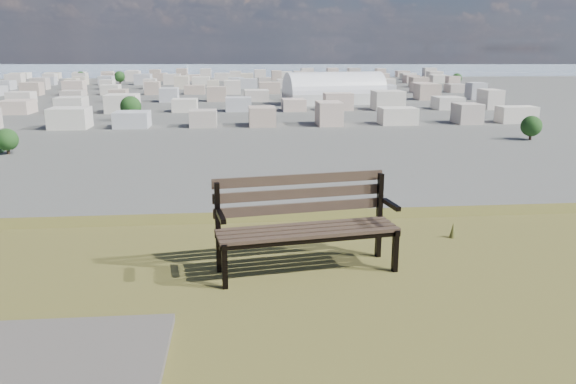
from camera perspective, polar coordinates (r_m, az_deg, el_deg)
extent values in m
cube|color=#3E3023|center=(5.26, 2.53, -4.49)|extent=(1.74, 0.34, 0.03)
cube|color=#3E3023|center=(5.37, 2.18, -4.10)|extent=(1.74, 0.34, 0.03)
cube|color=#3E3023|center=(5.48, 1.84, -3.72)|extent=(1.74, 0.34, 0.03)
cube|color=#3E3023|center=(5.58, 1.51, -3.36)|extent=(1.74, 0.34, 0.03)
cube|color=#3E3023|center=(5.61, 1.31, -1.61)|extent=(1.74, 0.30, 0.10)
cube|color=#3E3023|center=(5.60, 1.25, -0.16)|extent=(1.74, 0.30, 0.10)
cube|color=#3E3023|center=(5.58, 1.19, 1.31)|extent=(1.74, 0.30, 0.10)
cube|color=black|center=(5.16, -6.46, -7.51)|extent=(0.06, 0.07, 0.43)
cube|color=black|center=(5.47, -7.13, -3.64)|extent=(0.06, 0.07, 0.90)
cube|color=black|center=(5.27, -6.81, -4.88)|extent=(0.12, 0.49, 0.05)
cube|color=black|center=(5.15, -6.82, -2.50)|extent=(0.10, 0.35, 0.04)
cube|color=black|center=(5.60, 10.85, -5.87)|extent=(0.06, 0.07, 0.43)
cube|color=black|center=(5.89, 9.26, -2.40)|extent=(0.06, 0.07, 0.90)
cube|color=black|center=(5.71, 10.12, -3.49)|extent=(0.12, 0.49, 0.05)
cube|color=black|center=(5.60, 10.43, -1.26)|extent=(0.10, 0.35, 0.04)
cube|color=black|center=(5.27, 2.56, -4.97)|extent=(1.74, 0.30, 0.04)
cube|color=black|center=(5.61, 1.48, -3.76)|extent=(1.74, 0.30, 0.04)
cone|color=brown|center=(6.77, 16.41, -3.75)|extent=(0.08, 0.08, 0.18)
cube|color=beige|center=(289.48, 4.69, 9.48)|extent=(51.93, 28.65, 5.46)
cylinder|color=white|center=(289.26, 4.70, 10.02)|extent=(51.93, 28.65, 20.76)
cube|color=beige|center=(212.75, -21.92, 6.96)|extent=(11.00, 11.00, 7.00)
cube|color=#B4A69B|center=(207.27, -15.50, 7.30)|extent=(11.00, 11.00, 7.00)
cube|color=beige|center=(204.48, -8.81, 7.56)|extent=(11.00, 11.00, 7.00)
cube|color=#B0B0B4|center=(204.49, -2.03, 7.72)|extent=(11.00, 11.00, 7.00)
cube|color=beige|center=(207.30, 4.67, 7.77)|extent=(11.00, 11.00, 7.00)
cube|color=tan|center=(212.79, 11.11, 7.72)|extent=(11.00, 11.00, 7.00)
cube|color=beige|center=(220.77, 17.14, 7.59)|extent=(11.00, 11.00, 7.00)
cube|color=beige|center=(230.98, 22.70, 7.39)|extent=(11.00, 11.00, 7.00)
cube|color=#B4A69B|center=(271.38, -26.37, 7.90)|extent=(11.00, 11.00, 7.00)
cube|color=beige|center=(263.85, -21.46, 8.25)|extent=(11.00, 11.00, 7.00)
cube|color=#B0B0B4|center=(258.35, -16.28, 8.55)|extent=(11.00, 11.00, 7.00)
cube|color=beige|center=(254.99, -10.92, 8.79)|extent=(11.00, 11.00, 7.00)
cube|color=tan|center=(253.86, -5.46, 8.96)|extent=(11.00, 11.00, 7.00)
cube|color=beige|center=(255.00, 0.01, 9.05)|extent=(11.00, 11.00, 7.00)
cube|color=beige|center=(258.38, 5.38, 9.06)|extent=(11.00, 11.00, 7.00)
cube|color=beige|center=(263.90, 10.57, 8.99)|extent=(11.00, 11.00, 7.00)
cube|color=#B4A69B|center=(271.44, 15.51, 8.86)|extent=(11.00, 11.00, 7.00)
cube|color=beige|center=(280.83, 20.15, 8.67)|extent=(11.00, 11.00, 7.00)
cube|color=beige|center=(322.29, -25.30, 8.81)|extent=(11.00, 11.00, 7.00)
cube|color=tan|center=(315.06, -21.14, 9.12)|extent=(11.00, 11.00, 7.00)
cube|color=beige|center=(309.54, -16.81, 9.39)|extent=(11.00, 11.00, 7.00)
cube|color=beige|center=(305.80, -12.34, 9.61)|extent=(11.00, 11.00, 7.00)
cube|color=beige|center=(303.92, -7.78, 9.78)|extent=(11.00, 11.00, 7.00)
cube|color=#B4A69B|center=(303.92, -3.18, 9.88)|extent=(11.00, 11.00, 7.00)
cube|color=beige|center=(305.82, 1.38, 9.93)|extent=(11.00, 11.00, 7.00)
cube|color=#B0B0B4|center=(309.57, 5.86, 9.91)|extent=(11.00, 11.00, 7.00)
cube|color=beige|center=(315.11, 10.21, 9.84)|extent=(11.00, 11.00, 7.00)
cube|color=tan|center=(322.34, 14.39, 9.72)|extent=(11.00, 11.00, 7.00)
cube|color=beige|center=(331.16, 18.35, 9.56)|extent=(11.00, 11.00, 7.00)
cube|color=beige|center=(373.33, -24.51, 9.47)|extent=(11.00, 11.00, 7.00)
cube|color=#B4A69B|center=(366.33, -20.91, 9.74)|extent=(11.00, 11.00, 7.00)
cube|color=beige|center=(360.79, -17.19, 9.98)|extent=(11.00, 11.00, 7.00)
cube|color=#B0B0B4|center=(356.78, -13.35, 10.19)|extent=(11.00, 11.00, 7.00)
cube|color=beige|center=(354.36, -9.45, 10.35)|extent=(11.00, 11.00, 7.00)
cube|color=tan|center=(353.55, -5.50, 10.47)|extent=(11.00, 11.00, 7.00)
cube|color=beige|center=(354.37, -1.55, 10.54)|extent=(11.00, 11.00, 7.00)
cube|color=beige|center=(356.81, 2.36, 10.56)|extent=(11.00, 11.00, 7.00)
cube|color=beige|center=(360.83, 6.21, 10.53)|extent=(11.00, 11.00, 7.00)
cube|color=#B4A69B|center=(366.38, 9.95, 10.46)|extent=(11.00, 11.00, 7.00)
cube|color=beige|center=(373.39, 13.56, 10.35)|extent=(11.00, 11.00, 7.00)
cube|color=#B0B0B4|center=(381.79, 17.03, 10.20)|extent=(11.00, 11.00, 7.00)
cube|color=beige|center=(432.53, -26.97, 9.71)|extent=(11.00, 11.00, 7.00)
cube|color=tan|center=(424.47, -23.91, 9.97)|extent=(11.00, 11.00, 7.00)
cube|color=beige|center=(417.64, -20.74, 10.21)|extent=(11.00, 11.00, 7.00)
cube|color=beige|center=(412.09, -17.47, 10.43)|extent=(11.00, 11.00, 7.00)
cube|color=beige|center=(407.88, -14.12, 10.62)|extent=(11.00, 11.00, 7.00)
cube|color=#B4A69B|center=(405.05, -10.70, 10.78)|extent=(11.00, 11.00, 7.00)
cube|color=beige|center=(403.63, -7.25, 10.90)|extent=(11.00, 11.00, 7.00)
cube|color=#B0B0B4|center=(403.64, -3.78, 10.98)|extent=(11.00, 11.00, 7.00)
cube|color=beige|center=(405.07, -0.32, 11.02)|extent=(11.00, 11.00, 7.00)
cube|color=tan|center=(407.90, 3.10, 11.02)|extent=(11.00, 11.00, 7.00)
cube|color=beige|center=(412.12, 6.47, 10.99)|extent=(11.00, 11.00, 7.00)
cube|color=beige|center=(417.68, 9.75, 10.92)|extent=(11.00, 11.00, 7.00)
cube|color=beige|center=(424.53, 12.94, 10.82)|extent=(11.00, 11.00, 7.00)
cube|color=#B4A69B|center=(432.59, 16.01, 10.69)|extent=(11.00, 11.00, 7.00)
cube|color=beige|center=(483.47, -26.19, 10.12)|extent=(11.00, 11.00, 7.00)
cube|color=#B0B0B4|center=(475.67, -23.44, 10.36)|extent=(11.00, 11.00, 7.00)
cube|color=beige|center=(468.97, -20.61, 10.58)|extent=(11.00, 11.00, 7.00)
cube|color=tan|center=(463.41, -17.69, 10.78)|extent=(11.00, 11.00, 7.00)
cube|color=beige|center=(459.05, -14.71, 10.96)|extent=(11.00, 11.00, 7.00)
cube|color=beige|center=(455.90, -11.68, 11.10)|extent=(11.00, 11.00, 7.00)
cube|color=beige|center=(454.01, -8.61, 11.22)|extent=(11.00, 11.00, 7.00)
cube|color=#B4A69B|center=(453.38, -5.52, 11.31)|extent=(11.00, 11.00, 7.00)
cube|color=beige|center=(454.02, -2.43, 11.37)|extent=(11.00, 11.00, 7.00)
cube|color=#B0B0B4|center=(455.92, 0.64, 11.39)|extent=(11.00, 11.00, 7.00)
cube|color=beige|center=(459.07, 3.68, 11.39)|extent=(11.00, 11.00, 7.00)
cube|color=tan|center=(463.45, 6.67, 11.35)|extent=(11.00, 11.00, 7.00)
cube|color=beige|center=(469.01, 9.60, 11.28)|extent=(11.00, 11.00, 7.00)
cube|color=beige|center=(475.72, 12.45, 11.19)|extent=(11.00, 11.00, 7.00)
cube|color=beige|center=(483.53, 15.21, 11.07)|extent=(11.00, 11.00, 7.00)
cube|color=#B4A69B|center=(534.51, -25.55, 10.46)|extent=(11.00, 11.00, 7.00)
cube|color=beige|center=(526.91, -23.06, 10.68)|extent=(11.00, 11.00, 7.00)
cube|color=#B0B0B4|center=(520.32, -20.50, 10.88)|extent=(11.00, 11.00, 7.00)
cube|color=beige|center=(514.76, -17.87, 11.06)|extent=(11.00, 11.00, 7.00)
cube|color=tan|center=(510.26, -15.19, 11.22)|extent=(11.00, 11.00, 7.00)
cube|color=beige|center=(506.87, -12.46, 11.36)|extent=(11.00, 11.00, 7.00)
cube|color=beige|center=(504.60, -9.70, 11.48)|extent=(11.00, 11.00, 7.00)
cube|color=beige|center=(503.46, -6.92, 11.57)|extent=(11.00, 11.00, 7.00)
cube|color=#B4A69B|center=(503.46, -4.14, 11.64)|extent=(11.00, 11.00, 7.00)
cube|color=beige|center=(504.61, -1.35, 11.68)|extent=(11.00, 11.00, 7.00)
cube|color=#B0B0B4|center=(506.89, 1.41, 11.69)|extent=(11.00, 11.00, 7.00)
cube|color=beige|center=(510.29, 4.14, 11.67)|extent=(11.00, 11.00, 7.00)
cube|color=tan|center=(514.79, 6.83, 11.63)|extent=(11.00, 11.00, 7.00)
cube|color=beige|center=(520.36, 9.47, 11.57)|extent=(11.00, 11.00, 7.00)
cube|color=beige|center=(526.96, 12.05, 11.49)|extent=(11.00, 11.00, 7.00)
cube|color=beige|center=(534.56, 14.55, 11.38)|extent=(11.00, 11.00, 7.00)
cube|color=#B4A69B|center=(585.61, -25.03, 10.74)|extent=(11.00, 11.00, 7.00)
cube|color=beige|center=(578.19, -22.75, 10.94)|extent=(11.00, 11.00, 7.00)
cube|color=#B0B0B4|center=(571.68, -20.41, 11.12)|extent=(11.00, 11.00, 7.00)
cube|color=beige|center=(566.11, -18.02, 11.29)|extent=(11.00, 11.00, 7.00)
cube|color=tan|center=(561.52, -15.58, 11.44)|extent=(11.00, 11.00, 7.00)
cube|color=beige|center=(557.92, -13.10, 11.57)|extent=(11.00, 11.00, 7.00)
cube|color=beige|center=(555.34, -10.60, 11.69)|extent=(11.00, 11.00, 7.00)
cube|color=beige|center=(553.78, -8.07, 11.78)|extent=(11.00, 11.00, 7.00)
cube|color=#B4A69B|center=(553.27, -5.54, 11.85)|extent=(11.00, 11.00, 7.00)
cube|color=beige|center=(553.79, -3.00, 11.90)|extent=(11.00, 11.00, 7.00)
cube|color=#B0B0B4|center=(555.35, -0.47, 11.93)|extent=(11.00, 11.00, 7.00)
cube|color=beige|center=(557.94, 2.04, 11.93)|extent=(11.00, 11.00, 7.00)
cube|color=tan|center=(561.55, 4.52, 11.91)|extent=(11.00, 11.00, 7.00)
cube|color=beige|center=(566.15, 6.97, 11.87)|extent=(11.00, 11.00, 7.00)
cube|color=beige|center=(571.72, 9.37, 11.81)|extent=(11.00, 11.00, 7.00)
cube|color=beige|center=(578.24, 11.72, 11.73)|extent=(11.00, 11.00, 7.00)
cube|color=#B4A69B|center=(585.66, 14.01, 11.64)|extent=(11.00, 11.00, 7.00)
cylinder|color=#36271B|center=(187.85, 23.39, 5.21)|extent=(0.80, 0.80, 2.10)
sphere|color=black|center=(187.44, 23.49, 6.16)|extent=(6.30, 6.30, 6.30)
cylinder|color=#36271B|center=(227.77, -15.62, 7.34)|extent=(0.80, 0.80, 2.70)
sphere|color=black|center=(227.35, -15.69, 8.35)|extent=(8.10, 8.10, 8.10)
cylinder|color=#36271B|center=(312.35, 19.44, 8.76)|extent=(0.80, 0.80, 1.95)
sphere|color=black|center=(312.12, 19.48, 9.29)|extent=(5.85, 5.85, 5.85)
cylinder|color=#36271B|center=(408.05, 3.10, 10.69)|extent=(0.80, 0.80, 2.25)
sphere|color=black|center=(407.85, 3.11, 11.16)|extent=(6.75, 6.75, 6.75)
cylinder|color=#36271B|center=(472.12, -16.70, 10.65)|extent=(0.80, 0.80, 2.85)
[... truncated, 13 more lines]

